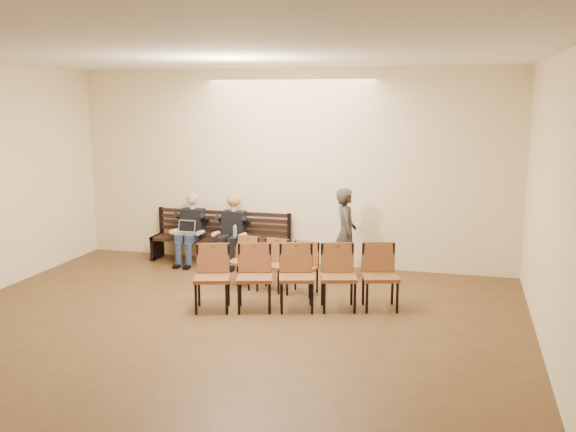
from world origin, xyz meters
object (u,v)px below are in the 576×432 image
(bench, at_px, (220,251))
(seated_man, at_px, (191,230))
(seated_woman, at_px, (232,234))
(passerby, at_px, (346,227))
(water_bottle, at_px, (235,238))
(chair_row_back, at_px, (296,278))
(laptop, at_px, (184,235))
(bag, at_px, (277,259))
(chair_row_front, at_px, (272,265))

(bench, xyz_separation_m, seated_man, (-0.51, -0.12, 0.39))
(seated_woman, height_order, passerby, passerby)
(water_bottle, distance_m, passerby, 1.99)
(seated_woman, bearing_deg, chair_row_back, -49.99)
(passerby, bearing_deg, laptop, 71.59)
(bench, distance_m, bag, 1.07)
(seated_woman, bearing_deg, bag, 16.01)
(bag, bearing_deg, chair_row_back, -67.18)
(seated_man, distance_m, water_bottle, 0.97)
(laptop, height_order, chair_row_front, chair_row_front)
(seated_woman, xyz_separation_m, laptop, (-0.85, -0.21, -0.02))
(chair_row_front, relative_size, chair_row_back, 0.50)
(seated_woman, bearing_deg, passerby, -6.34)
(water_bottle, height_order, passerby, passerby)
(laptop, xyz_separation_m, chair_row_back, (2.57, -1.84, -0.10))
(passerby, xyz_separation_m, chair_row_front, (-0.98, -1.01, -0.47))
(bench, distance_m, seated_man, 0.65)
(seated_woman, bearing_deg, chair_row_front, -48.06)
(seated_woman, xyz_separation_m, water_bottle, (0.14, -0.23, -0.03))
(seated_woman, xyz_separation_m, chair_row_back, (1.72, -2.05, -0.12))
(laptop, xyz_separation_m, water_bottle, (0.98, -0.02, -0.01))
(chair_row_front, bearing_deg, water_bottle, 141.80)
(passerby, height_order, chair_row_back, passerby)
(bag, relative_size, passerby, 0.19)
(passerby, relative_size, chair_row_front, 1.21)
(chair_row_front, bearing_deg, bag, 111.22)
(bench, height_order, chair_row_back, chair_row_back)
(laptop, bearing_deg, seated_man, 79.83)
(laptop, bearing_deg, seated_woman, 15.52)
(chair_row_back, bearing_deg, bag, 96.23)
(bench, height_order, bag, bench)
(laptop, bearing_deg, chair_row_back, -33.98)
(bench, height_order, seated_woman, seated_woman)
(laptop, relative_size, chair_row_front, 0.23)
(laptop, distance_m, passerby, 2.96)
(bench, distance_m, passerby, 2.50)
(seated_woman, distance_m, chair_row_front, 1.68)
(bag, height_order, chair_row_back, chair_row_back)
(seated_woman, relative_size, chair_row_front, 0.81)
(seated_man, height_order, bag, seated_man)
(bench, height_order, laptop, laptop)
(passerby, xyz_separation_m, chair_row_back, (-0.38, -1.82, -0.41))
(seated_woman, distance_m, chair_row_back, 2.68)
(seated_woman, height_order, water_bottle, seated_woman)
(seated_man, bearing_deg, bag, 7.98)
(seated_man, bearing_deg, bench, 13.21)
(seated_man, xyz_separation_m, chair_row_front, (1.92, -1.24, -0.21))
(laptop, xyz_separation_m, chair_row_front, (1.96, -1.03, -0.17))
(water_bottle, bearing_deg, chair_row_back, -48.99)
(bench, xyz_separation_m, passerby, (2.39, -0.35, 0.65))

